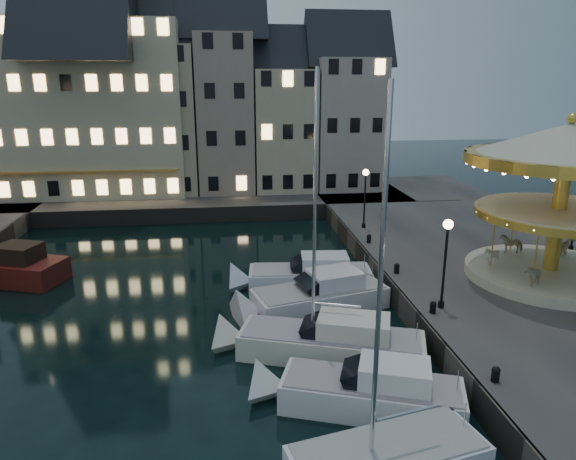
{
  "coord_description": "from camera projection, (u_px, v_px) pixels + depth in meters",
  "views": [
    {
      "loc": [
        -2.38,
        -19.56,
        11.23
      ],
      "look_at": [
        1.0,
        8.0,
        3.2
      ],
      "focal_mm": 32.0,
      "sensor_mm": 36.0,
      "label": 1
    }
  ],
  "objects": [
    {
      "name": "ground",
      "position": [
        288.0,
        353.0,
        22.05
      ],
      "size": [
        160.0,
        160.0,
        0.0
      ],
      "primitive_type": "plane",
      "color": "black",
      "rests_on": "ground"
    },
    {
      "name": "quay_east",
      "position": [
        518.0,
        275.0,
        29.22
      ],
      "size": [
        16.0,
        56.0,
        1.3
      ],
      "primitive_type": "cube",
      "color": "#474442",
      "rests_on": "ground"
    },
    {
      "name": "quay_north",
      "position": [
        166.0,
        200.0,
        47.63
      ],
      "size": [
        44.0,
        12.0,
        1.3
      ],
      "primitive_type": "cube",
      "color": "#474442",
      "rests_on": "ground"
    },
    {
      "name": "quaywall_e",
      "position": [
        382.0,
        281.0,
        28.29
      ],
      "size": [
        0.15,
        44.0,
        1.3
      ],
      "primitive_type": "cube",
      "color": "#47423A",
      "rests_on": "ground"
    },
    {
      "name": "quaywall_n",
      "position": [
        183.0,
        216.0,
        42.14
      ],
      "size": [
        48.0,
        0.15,
        1.3
      ],
      "primitive_type": "cube",
      "color": "#47423A",
      "rests_on": "ground"
    },
    {
      "name": "streetlamp_b",
      "position": [
        446.0,
        251.0,
        22.72
      ],
      "size": [
        0.44,
        0.44,
        4.17
      ],
      "color": "black",
      "rests_on": "quay_east"
    },
    {
      "name": "streetlamp_c",
      "position": [
        365.0,
        190.0,
        35.6
      ],
      "size": [
        0.44,
        0.44,
        4.17
      ],
      "color": "black",
      "rests_on": "quay_east"
    },
    {
      "name": "bollard_a",
      "position": [
        496.0,
        373.0,
        17.6
      ],
      "size": [
        0.3,
        0.3,
        0.57
      ],
      "color": "black",
      "rests_on": "quay_east"
    },
    {
      "name": "bollard_b",
      "position": [
        433.0,
        307.0,
        22.85
      ],
      "size": [
        0.3,
        0.3,
        0.57
      ],
      "color": "black",
      "rests_on": "quay_east"
    },
    {
      "name": "bollard_c",
      "position": [
        397.0,
        268.0,
        27.62
      ],
      "size": [
        0.3,
        0.3,
        0.57
      ],
      "color": "black",
      "rests_on": "quay_east"
    },
    {
      "name": "bollard_d",
      "position": [
        369.0,
        238.0,
        32.86
      ],
      "size": [
        0.3,
        0.3,
        0.57
      ],
      "color": "black",
      "rests_on": "quay_east"
    },
    {
      "name": "townhouse_na",
      "position": [
        33.0,
        122.0,
        46.21
      ],
      "size": [
        5.5,
        8.0,
        12.8
      ],
      "color": "gray",
      "rests_on": "quay_north"
    },
    {
      "name": "townhouse_nb",
      "position": [
        95.0,
        116.0,
        46.71
      ],
      "size": [
        6.16,
        8.0,
        13.8
      ],
      "color": "#AAA588",
      "rests_on": "quay_north"
    },
    {
      "name": "townhouse_nc",
      "position": [
        162.0,
        110.0,
        47.27
      ],
      "size": [
        6.82,
        8.0,
        14.8
      ],
      "color": "tan",
      "rests_on": "quay_north"
    },
    {
      "name": "townhouse_nd",
      "position": [
        225.0,
        104.0,
        47.81
      ],
      "size": [
        5.5,
        8.0,
        15.8
      ],
      "color": "gray",
      "rests_on": "quay_north"
    },
    {
      "name": "townhouse_ne",
      "position": [
        283.0,
        120.0,
        48.86
      ],
      "size": [
        6.16,
        8.0,
        12.8
      ],
      "color": "tan",
      "rests_on": "quay_north"
    },
    {
      "name": "townhouse_nf",
      "position": [
        345.0,
        114.0,
        49.43
      ],
      "size": [
        6.82,
        8.0,
        13.8
      ],
      "color": "#A8998D",
      "rests_on": "quay_north"
    },
    {
      "name": "hotel_corner",
      "position": [
        94.0,
        99.0,
        46.29
      ],
      "size": [
        17.6,
        9.0,
        16.8
      ],
      "color": "#C3BC97",
      "rests_on": "quay_north"
    },
    {
      "name": "motorboat_b",
      "position": [
        359.0,
        392.0,
        18.18
      ],
      "size": [
        7.35,
        4.29,
        2.15
      ],
      "color": "silver",
      "rests_on": "ground"
    },
    {
      "name": "motorboat_c",
      "position": [
        321.0,
        342.0,
        21.61
      ],
      "size": [
        8.68,
        4.77,
        11.65
      ],
      "color": "beige",
      "rests_on": "ground"
    },
    {
      "name": "motorboat_d",
      "position": [
        312.0,
        298.0,
        26.11
      ],
      "size": [
        7.9,
        4.37,
        2.15
      ],
      "color": "silver",
      "rests_on": "ground"
    },
    {
      "name": "motorboat_e",
      "position": [
        303.0,
        277.0,
        28.89
      ],
      "size": [
        7.93,
        2.92,
        2.15
      ],
      "color": "silver",
      "rests_on": "ground"
    },
    {
      "name": "red_fishing_boat",
      "position": [
        2.0,
        268.0,
        30.08
      ],
      "size": [
        8.18,
        5.07,
        6.02
      ],
      "color": "#561814",
      "rests_on": "ground"
    },
    {
      "name": "carousel",
      "position": [
        565.0,
        173.0,
        25.43
      ],
      "size": [
        9.71,
        9.71,
        8.5
      ],
      "color": "#BAB598",
      "rests_on": "quay_east"
    }
  ]
}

